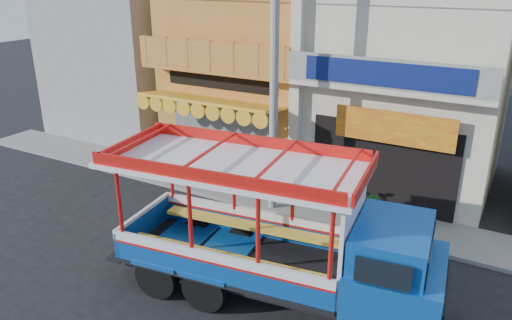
{
  "coord_description": "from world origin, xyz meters",
  "views": [
    {
      "loc": [
        5.66,
        -9.68,
        7.31
      ],
      "look_at": [
        -1.17,
        2.5,
        1.97
      ],
      "focal_mm": 35.0,
      "sensor_mm": 36.0,
      "label": 1
    }
  ],
  "objects": [
    {
      "name": "ground",
      "position": [
        0.0,
        0.0,
        0.0
      ],
      "size": [
        90.0,
        90.0,
        0.0
      ],
      "primitive_type": "plane",
      "color": "black",
      "rests_on": "ground"
    },
    {
      "name": "sidewalk",
      "position": [
        0.0,
        4.0,
        0.06
      ],
      "size": [
        30.0,
        2.0,
        0.12
      ],
      "primitive_type": "cube",
      "color": "slate",
      "rests_on": "ground"
    },
    {
      "name": "shophouse_left",
      "position": [
        -4.0,
        7.96,
        4.11
      ],
      "size": [
        6.0,
        7.5,
        8.24
      ],
      "color": "#B86F29",
      "rests_on": "ground"
    },
    {
      "name": "shophouse_right",
      "position": [
        2.0,
        7.96,
        4.11
      ],
      "size": [
        6.0,
        6.75,
        8.24
      ],
      "color": "beige",
      "rests_on": "ground"
    },
    {
      "name": "party_pilaster",
      "position": [
        -1.0,
        4.85,
        4.0
      ],
      "size": [
        0.35,
        0.3,
        8.0
      ],
      "primitive_type": "cube",
      "color": "beige",
      "rests_on": "ground"
    },
    {
      "name": "filler_building_left",
      "position": [
        -11.0,
        8.0,
        3.8
      ],
      "size": [
        6.0,
        6.0,
        7.6
      ],
      "primitive_type": "cube",
      "color": "gray",
      "rests_on": "ground"
    },
    {
      "name": "utility_pole",
      "position": [
        -0.85,
        3.3,
        5.03
      ],
      "size": [
        28.0,
        0.26,
        9.0
      ],
      "color": "gray",
      "rests_on": "ground"
    },
    {
      "name": "songthaew_truck",
      "position": [
        1.66,
        -0.74,
        1.72
      ],
      "size": [
        7.87,
        3.33,
        3.57
      ],
      "color": "black",
      "rests_on": "ground"
    },
    {
      "name": "green_sign",
      "position": [
        -7.23,
        3.74,
        0.55
      ],
      "size": [
        0.65,
        0.51,
        1.03
      ],
      "color": "black",
      "rests_on": "sidewalk"
    },
    {
      "name": "potted_plant_a",
      "position": [
        1.02,
        4.24,
        0.64
      ],
      "size": [
        1.21,
        1.15,
        1.04
      ],
      "primitive_type": "imported",
      "rotation": [
        0.0,
        0.0,
        0.47
      ],
      "color": "#19581C",
      "rests_on": "sidewalk"
    },
    {
      "name": "potted_plant_b",
      "position": [
        2.2,
        3.45,
        0.62
      ],
      "size": [
        0.7,
        0.67,
        1.0
      ],
      "primitive_type": "imported",
      "rotation": [
        0.0,
        0.0,
        2.58
      ],
      "color": "#19581C",
      "rests_on": "sidewalk"
    }
  ]
}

